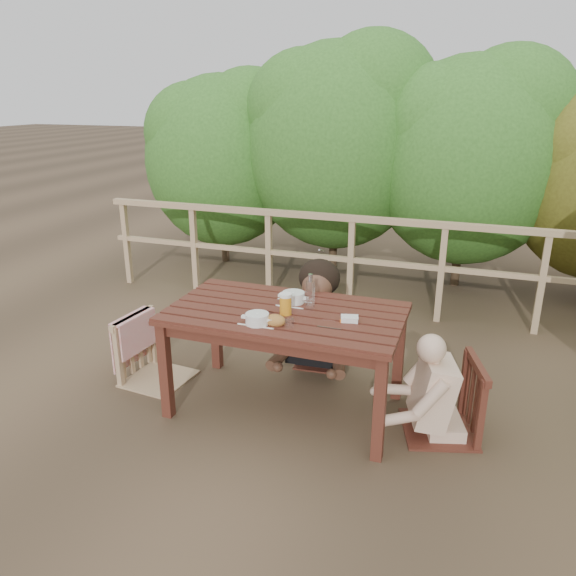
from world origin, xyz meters
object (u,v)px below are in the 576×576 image
(diner_right, at_px, (451,353))
(chair_right, at_px, (445,366))
(soup_near, at_px, (257,320))
(soup_far, at_px, (293,298))
(chair_left, at_px, (154,323))
(butter_tub, at_px, (349,320))
(table, at_px, (286,361))
(chair_far, at_px, (322,318))
(bottle, at_px, (310,292))
(woman, at_px, (324,281))
(beer_glass, at_px, (286,305))
(tumbler, at_px, (289,324))
(bread_roll, at_px, (275,321))

(diner_right, bearing_deg, chair_right, 73.78)
(soup_near, distance_m, soup_far, 0.45)
(chair_left, relative_size, butter_tub, 8.59)
(chair_left, bearing_deg, soup_far, -78.00)
(table, bearing_deg, chair_far, 85.78)
(table, xyz_separation_m, chair_right, (1.08, 0.05, 0.12))
(diner_right, height_order, bottle, diner_right)
(woman, distance_m, beer_glass, 0.85)
(chair_right, bearing_deg, butter_tub, -97.58)
(soup_far, distance_m, butter_tub, 0.50)
(table, bearing_deg, tumbler, -65.65)
(chair_far, xyz_separation_m, tumbler, (0.06, -1.01, 0.37))
(soup_far, xyz_separation_m, beer_glass, (0.02, -0.23, 0.04))
(chair_right, relative_size, tumbler, 14.15)
(table, height_order, bottle, bottle)
(chair_left, xyz_separation_m, soup_far, (1.09, 0.13, 0.30))
(diner_right, xyz_separation_m, soup_far, (-1.11, 0.11, 0.20))
(bread_roll, height_order, beer_glass, beer_glass)
(woman, height_order, soup_near, woman)
(diner_right, height_order, soup_near, diner_right)
(woman, relative_size, soup_far, 5.39)
(beer_glass, bearing_deg, bread_roll, -91.62)
(woman, distance_m, bottle, 0.70)
(chair_left, xyz_separation_m, bread_roll, (1.11, -0.29, 0.29))
(tumbler, bearing_deg, bottle, 85.02)
(chair_far, distance_m, butter_tub, 0.96)
(chair_left, relative_size, soup_far, 3.62)
(table, height_order, butter_tub, butter_tub)
(diner_right, relative_size, bread_roll, 8.53)
(bread_roll, xyz_separation_m, butter_tub, (0.44, 0.21, -0.02))
(chair_left, height_order, woman, woman)
(chair_left, height_order, diner_right, diner_right)
(diner_right, xyz_separation_m, tumbler, (-0.99, -0.31, 0.19))
(chair_left, height_order, bread_roll, chair_left)
(soup_near, bearing_deg, bottle, 57.24)
(soup_far, bearing_deg, table, -90.49)
(diner_right, distance_m, bottle, 1.00)
(chair_left, distance_m, soup_far, 1.13)
(soup_far, bearing_deg, soup_near, -102.09)
(tumbler, bearing_deg, chair_right, 17.74)
(diner_right, bearing_deg, butter_tub, 82.03)
(soup_far, bearing_deg, chair_left, -173.39)
(chair_right, xyz_separation_m, woman, (-1.02, 0.72, 0.24))
(bottle, bearing_deg, tumbler, -94.98)
(chair_left, bearing_deg, chair_far, -52.51)
(woman, bearing_deg, bread_roll, 83.90)
(bottle, relative_size, butter_tub, 2.31)
(chair_far, height_order, woman, woman)
(chair_far, height_order, bread_roll, bread_roll)
(woman, xyz_separation_m, diner_right, (1.05, -0.72, -0.14))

